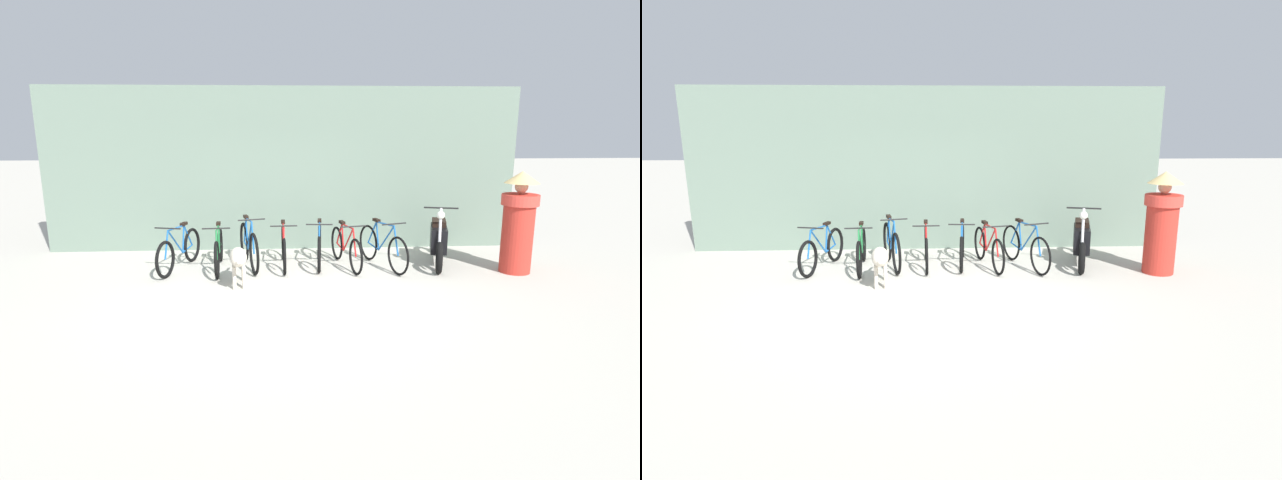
{
  "view_description": "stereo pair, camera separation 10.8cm",
  "coord_description": "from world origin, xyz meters",
  "views": [
    {
      "loc": [
        0.09,
        -7.01,
        2.49
      ],
      "look_at": [
        0.59,
        0.9,
        0.65
      ],
      "focal_mm": 28.0,
      "sensor_mm": 36.0,
      "label": 1
    },
    {
      "loc": [
        0.2,
        -7.01,
        2.49
      ],
      "look_at": [
        0.59,
        0.9,
        0.65
      ],
      "focal_mm": 28.0,
      "sensor_mm": 36.0,
      "label": 2
    }
  ],
  "objects": [
    {
      "name": "stray_dog",
      "position": [
        -0.71,
        0.55,
        0.45
      ],
      "size": [
        0.35,
        1.19,
        0.65
      ],
      "rotation": [
        0.0,
        0.0,
        4.83
      ],
      "color": "beige",
      "rests_on": "ground"
    },
    {
      "name": "person_in_robes",
      "position": [
        3.97,
        1.06,
        0.89
      ],
      "size": [
        0.68,
        0.68,
        1.74
      ],
      "rotation": [
        0.0,
        0.0,
        3.26
      ],
      "color": "#B72D23",
      "rests_on": "ground"
    },
    {
      "name": "motorcycle",
      "position": [
        2.8,
        1.66,
        0.43
      ],
      "size": [
        0.66,
        1.84,
        1.1
      ],
      "rotation": [
        0.0,
        0.0,
        -1.83
      ],
      "color": "black",
      "rests_on": "ground"
    },
    {
      "name": "ground_plane",
      "position": [
        0.0,
        0.0,
        0.0
      ],
      "size": [
        60.0,
        60.0,
        0.0
      ],
      "primitive_type": "plane",
      "color": "#B7B2A5"
    },
    {
      "name": "bicycle_3",
      "position": [
        -0.01,
        1.66,
        0.34
      ],
      "size": [
        0.46,
        1.66,
        0.82
      ],
      "rotation": [
        0.0,
        0.0,
        -1.54
      ],
      "color": "black",
      "rests_on": "ground"
    },
    {
      "name": "bicycle_0",
      "position": [
        -1.83,
        1.59,
        0.33
      ],
      "size": [
        0.54,
        1.64,
        0.82
      ],
      "rotation": [
        0.0,
        0.0,
        -1.81
      ],
      "color": "black",
      "rests_on": "ground"
    },
    {
      "name": "bicycle_1",
      "position": [
        -1.14,
        1.53,
        0.34
      ],
      "size": [
        0.46,
        1.73,
        0.83
      ],
      "rotation": [
        0.0,
        0.0,
        -1.49
      ],
      "color": "black",
      "rests_on": "ground"
    },
    {
      "name": "bicycle_6",
      "position": [
        1.74,
        1.51,
        0.36
      ],
      "size": [
        0.64,
        1.65,
        0.86
      ],
      "rotation": [
        0.0,
        0.0,
        -1.24
      ],
      "color": "black",
      "rests_on": "ground"
    },
    {
      "name": "bicycle_2",
      "position": [
        -0.63,
        1.64,
        0.38
      ],
      "size": [
        0.55,
        1.63,
        0.93
      ],
      "rotation": [
        0.0,
        0.0,
        -1.32
      ],
      "color": "black",
      "rests_on": "ground"
    },
    {
      "name": "shop_wall_back",
      "position": [
        0.0,
        3.05,
        1.61
      ],
      "size": [
        9.37,
        0.2,
        3.22
      ],
      "color": "slate",
      "rests_on": "ground"
    },
    {
      "name": "bicycle_5",
      "position": [
        1.1,
        1.58,
        0.34
      ],
      "size": [
        0.5,
        1.64,
        0.82
      ],
      "rotation": [
        0.0,
        0.0,
        -1.36
      ],
      "color": "black",
      "rests_on": "ground"
    },
    {
      "name": "bicycle_4",
      "position": [
        0.63,
        1.73,
        0.34
      ],
      "size": [
        0.46,
        1.63,
        0.83
      ],
      "rotation": [
        0.0,
        0.0,
        -1.64
      ],
      "color": "black",
      "rests_on": "ground"
    }
  ]
}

